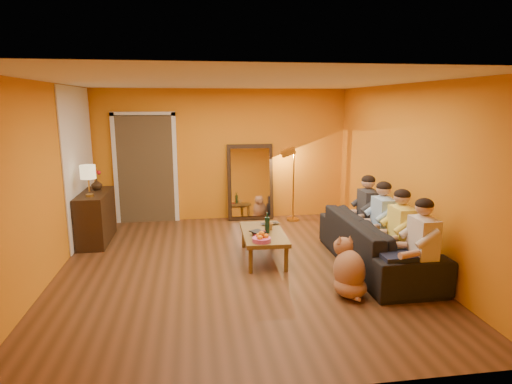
{
  "coord_description": "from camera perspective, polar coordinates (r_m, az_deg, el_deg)",
  "views": [
    {
      "loc": [
        -0.58,
        -5.77,
        2.32
      ],
      "look_at": [
        0.35,
        0.5,
        1.0
      ],
      "focal_mm": 30.0,
      "sensor_mm": 36.0,
      "label": 1
    }
  ],
  "objects": [
    {
      "name": "room_shell",
      "position": [
        6.25,
        -3.0,
        2.35
      ],
      "size": [
        5.0,
        5.5,
        2.6
      ],
      "color": "brown",
      "rests_on": "ground"
    },
    {
      "name": "white_accent",
      "position": [
        7.82,
        -22.49,
        3.38
      ],
      "size": [
        0.02,
        1.9,
        2.58
      ],
      "primitive_type": "cube",
      "color": "white",
      "rests_on": "wall_left"
    },
    {
      "name": "doorway_recess",
      "position": [
        8.74,
        -14.41,
        3.05
      ],
      "size": [
        1.06,
        0.3,
        2.1
      ],
      "primitive_type": "cube",
      "color": "#3F2D19",
      "rests_on": "floor"
    },
    {
      "name": "door_jamb_left",
      "position": [
        8.7,
        -18.22,
        2.79
      ],
      "size": [
        0.08,
        0.06,
        2.2
      ],
      "primitive_type": "cube",
      "color": "white",
      "rests_on": "wall_back"
    },
    {
      "name": "door_jamb_right",
      "position": [
        8.58,
        -10.7,
        3.06
      ],
      "size": [
        0.08,
        0.06,
        2.2
      ],
      "primitive_type": "cube",
      "color": "white",
      "rests_on": "wall_back"
    },
    {
      "name": "door_header",
      "position": [
        8.53,
        -14.86,
        10.04
      ],
      "size": [
        1.22,
        0.06,
        0.08
      ],
      "primitive_type": "cube",
      "color": "white",
      "rests_on": "wall_back"
    },
    {
      "name": "mirror_frame",
      "position": [
        8.62,
        -0.76,
        1.34
      ],
      "size": [
        0.92,
        0.27,
        1.51
      ],
      "primitive_type": "cube",
      "rotation": [
        -0.14,
        0.0,
        0.0
      ],
      "color": "black",
      "rests_on": "floor"
    },
    {
      "name": "mirror_glass",
      "position": [
        8.58,
        -0.73,
        1.29
      ],
      "size": [
        0.78,
        0.21,
        1.35
      ],
      "primitive_type": "cube",
      "rotation": [
        -0.14,
        0.0,
        0.0
      ],
      "color": "white",
      "rests_on": "mirror_frame"
    },
    {
      "name": "sideboard",
      "position": [
        7.74,
        -20.57,
        -3.17
      ],
      "size": [
        0.44,
        1.18,
        0.85
      ],
      "primitive_type": "cube",
      "color": "black",
      "rests_on": "floor"
    },
    {
      "name": "table_lamp",
      "position": [
        7.32,
        -21.43,
        1.38
      ],
      "size": [
        0.24,
        0.24,
        0.51
      ],
      "primitive_type": null,
      "color": "beige",
      "rests_on": "sideboard"
    },
    {
      "name": "sofa",
      "position": [
        6.44,
        15.75,
        -6.45
      ],
      "size": [
        2.44,
        0.96,
        0.71
      ],
      "primitive_type": "imported",
      "rotation": [
        0.0,
        0.0,
        1.57
      ],
      "color": "black",
      "rests_on": "floor"
    },
    {
      "name": "coffee_table",
      "position": [
        6.52,
        0.98,
        -7.13
      ],
      "size": [
        0.66,
        1.24,
        0.42
      ],
      "primitive_type": null,
      "rotation": [
        0.0,
        0.0,
        -0.03
      ],
      "color": "brown",
      "rests_on": "floor"
    },
    {
      "name": "floor_lamp",
      "position": [
        8.5,
        5.01,
        0.88
      ],
      "size": [
        0.33,
        0.27,
        1.44
      ],
      "primitive_type": null,
      "rotation": [
        0.0,
        0.0,
        -0.12
      ],
      "color": "gold",
      "rests_on": "floor"
    },
    {
      "name": "dog",
      "position": [
        5.42,
        12.34,
        -9.7
      ],
      "size": [
        0.41,
        0.62,
        0.72
      ],
      "primitive_type": null,
      "rotation": [
        0.0,
        0.0,
        0.02
      ],
      "color": "#B0744F",
      "rests_on": "floor"
    },
    {
      "name": "person_far_left",
      "position": [
        5.58,
        21.31,
        -6.94
      ],
      "size": [
        0.7,
        0.44,
        1.22
      ],
      "primitive_type": null,
      "color": "beige",
      "rests_on": "sofa"
    },
    {
      "name": "person_mid_left",
      "position": [
        6.03,
        18.75,
        -5.35
      ],
      "size": [
        0.7,
        0.44,
        1.22
      ],
      "primitive_type": null,
      "color": "#F9E453",
      "rests_on": "sofa"
    },
    {
      "name": "person_mid_right",
      "position": [
        6.51,
        16.56,
        -3.98
      ],
      "size": [
        0.7,
        0.44,
        1.22
      ],
      "primitive_type": null,
      "color": "#9AC3EE",
      "rests_on": "sofa"
    },
    {
      "name": "person_far_right",
      "position": [
        6.99,
        14.68,
        -2.79
      ],
      "size": [
        0.7,
        0.44,
        1.22
      ],
      "primitive_type": null,
      "color": "#2D2D32",
      "rests_on": "sofa"
    },
    {
      "name": "fruit_bowl",
      "position": [
        5.99,
        0.74,
        -5.93
      ],
      "size": [
        0.26,
        0.26,
        0.16
      ],
      "primitive_type": null,
      "color": "#C6457D",
      "rests_on": "coffee_table"
    },
    {
      "name": "wine_bottle",
      "position": [
        6.37,
        1.51,
        -4.14
      ],
      "size": [
        0.07,
        0.07,
        0.31
      ],
      "primitive_type": "cylinder",
      "color": "black",
      "rests_on": "coffee_table"
    },
    {
      "name": "tumbler",
      "position": [
        6.57,
        1.85,
        -4.58
      ],
      "size": [
        0.13,
        0.13,
        0.1
      ],
      "primitive_type": "imported",
      "rotation": [
        0.0,
        0.0,
        0.18
      ],
      "color": "#B27F3F",
      "rests_on": "coffee_table"
    },
    {
      "name": "laptop",
      "position": [
        6.81,
        2.0,
        -4.34
      ],
      "size": [
        0.33,
        0.23,
        0.02
      ],
      "primitive_type": "imported",
      "rotation": [
        0.0,
        0.0,
        0.14
      ],
      "color": "black",
      "rests_on": "coffee_table"
    },
    {
      "name": "book_lower",
      "position": [
        6.23,
        -0.35,
        -5.86
      ],
      "size": [
        0.21,
        0.28,
        0.03
      ],
      "primitive_type": "imported",
      "rotation": [
        0.0,
        0.0,
        0.04
      ],
      "color": "black",
      "rests_on": "coffee_table"
    },
    {
      "name": "book_mid",
      "position": [
        6.24,
        -0.28,
        -5.63
      ],
      "size": [
        0.2,
        0.27,
        0.02
      ],
      "primitive_type": "imported",
      "rotation": [
        0.0,
        0.0,
        0.04
      ],
      "color": "#AE131D",
      "rests_on": "book_lower"
    },
    {
      "name": "book_upper",
      "position": [
        6.21,
        -0.34,
        -5.51
      ],
      "size": [
        0.26,
        0.29,
        0.02
      ],
      "primitive_type": "imported",
      "rotation": [
        0.0,
        0.0,
        0.53
      ],
      "color": "black",
      "rests_on": "book_mid"
    },
    {
      "name": "vase",
      "position": [
        7.87,
        -20.47,
        0.97
      ],
      "size": [
        0.19,
        0.19,
        0.19
      ],
      "primitive_type": "imported",
      "color": "black",
      "rests_on": "sideboard"
    },
    {
      "name": "flowers",
      "position": [
        7.84,
        -20.59,
        2.54
      ],
      "size": [
        0.17,
        0.17,
        0.39
      ],
      "primitive_type": null,
      "color": "#AE131D",
      "rests_on": "vase"
    }
  ]
}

